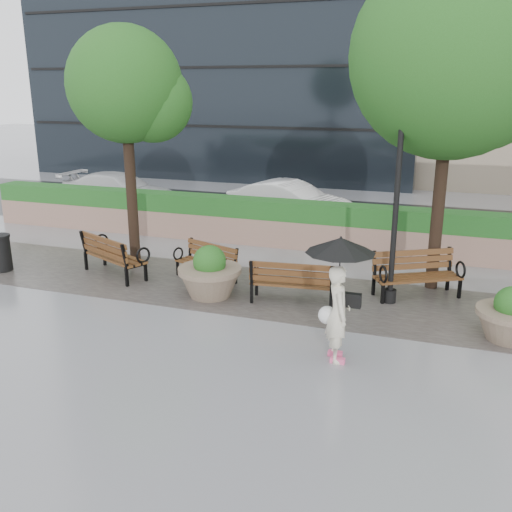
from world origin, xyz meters
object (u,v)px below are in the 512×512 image
(planter_left, at_px, (210,277))
(car_right, at_px, (290,202))
(bench_0, at_px, (114,264))
(bench_3, at_px, (416,284))
(bench_1, at_px, (206,269))
(pedestrian, at_px, (339,287))
(trash_bin, at_px, (1,254))
(car_left, at_px, (120,191))
(planter_right, at_px, (510,320))
(bench_2, at_px, (293,290))
(lamppost, at_px, (395,224))

(planter_left, relative_size, car_right, 0.33)
(bench_0, distance_m, bench_3, 7.30)
(bench_1, xyz_separation_m, pedestrian, (3.86, -3.14, 1.06))
(bench_1, bearing_deg, trash_bin, -147.97)
(bench_3, bearing_deg, car_left, 122.00)
(bench_3, xyz_separation_m, pedestrian, (-1.09, -3.59, 1.02))
(planter_right, bearing_deg, trash_bin, 178.79)
(bench_3, bearing_deg, planter_right, -74.35)
(bench_1, xyz_separation_m, bench_2, (2.42, -0.80, 0.03))
(bench_0, distance_m, lamppost, 6.89)
(bench_0, xyz_separation_m, bench_2, (4.71, -0.33, -0.02))
(car_left, distance_m, car_right, 6.89)
(bench_1, bearing_deg, bench_3, 25.67)
(bench_2, height_order, planter_left, planter_left)
(bench_1, distance_m, bench_3, 4.97)
(planter_left, xyz_separation_m, planter_right, (6.19, -0.29, -0.06))
(bench_2, distance_m, bench_3, 2.83)
(car_right, bearing_deg, pedestrian, -146.49)
(bench_1, distance_m, trash_bin, 5.35)
(pedestrian, bearing_deg, car_left, 26.12)
(bench_3, height_order, planter_left, planter_left)
(lamppost, bearing_deg, planter_left, -166.11)
(car_left, distance_m, pedestrian, 14.40)
(bench_0, height_order, bench_2, bench_0)
(bench_0, xyz_separation_m, pedestrian, (6.15, -2.66, 1.01))
(planter_left, distance_m, car_left, 10.58)
(trash_bin, bearing_deg, bench_1, 11.66)
(planter_left, xyz_separation_m, car_right, (-0.30, 7.55, 0.25))
(trash_bin, bearing_deg, bench_0, 11.64)
(car_left, bearing_deg, lamppost, -120.05)
(bench_0, height_order, planter_left, planter_left)
(bench_3, height_order, pedestrian, pedestrian)
(planter_left, height_order, planter_right, planter_left)
(planter_left, height_order, car_left, car_left)
(planter_right, bearing_deg, bench_0, 174.56)
(bench_3, relative_size, car_right, 0.47)
(planter_left, xyz_separation_m, lamppost, (3.87, 0.96, 1.31))
(lamppost, bearing_deg, bench_0, -176.74)
(planter_right, distance_m, trash_bin, 12.00)
(bench_0, xyz_separation_m, planter_right, (9.04, -0.86, 0.10))
(planter_left, bearing_deg, car_left, 132.75)
(bench_0, height_order, bench_3, bench_0)
(bench_0, relative_size, bench_1, 1.19)
(trash_bin, bearing_deg, planter_right, -1.21)
(bench_2, xyz_separation_m, planter_left, (-1.85, -0.25, 0.18))
(planter_left, xyz_separation_m, trash_bin, (-5.80, -0.04, -0.02))
(bench_2, height_order, car_right, car_right)
(pedestrian, bearing_deg, car_right, -0.18)
(planter_right, bearing_deg, lamppost, 151.83)
(planter_right, bearing_deg, car_left, 148.93)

